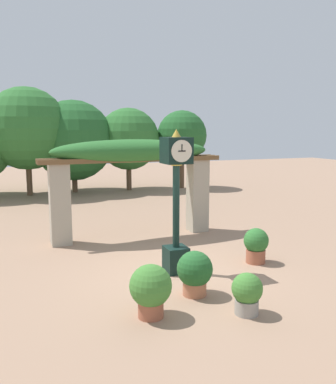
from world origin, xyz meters
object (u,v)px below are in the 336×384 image
potted_plant_far_right (195,272)px  potted_plant_far_left (151,289)px  potted_plant_near_right (247,292)px  pedestal_clock (176,197)px  potted_plant_near_left (256,244)px

potted_plant_far_right → potted_plant_far_left: bearing=-152.4°
potted_plant_near_right → potted_plant_far_right: (-0.50, 1.12, 0.08)m
potted_plant_far_right → pedestal_clock: bearing=83.0°
potted_plant_far_right → potted_plant_near_right: bearing=-65.9°
pedestal_clock → potted_plant_near_left: pedestal_clock is taller
pedestal_clock → potted_plant_near_right: bearing=-82.3°
potted_plant_near_right → potted_plant_far_right: size_ratio=0.85×
potted_plant_far_left → potted_plant_far_right: potted_plant_far_left is taller
potted_plant_near_left → potted_plant_far_right: 2.59m
pedestal_clock → potted_plant_near_left: bearing=-3.2°
potted_plant_near_left → potted_plant_far_left: size_ratio=0.91×
potted_plant_near_left → potted_plant_far_right: size_ratio=0.97×
potted_plant_near_left → potted_plant_far_left: 3.87m
potted_plant_near_left → potted_plant_near_right: 2.95m
pedestal_clock → potted_plant_near_right: size_ratio=4.33×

